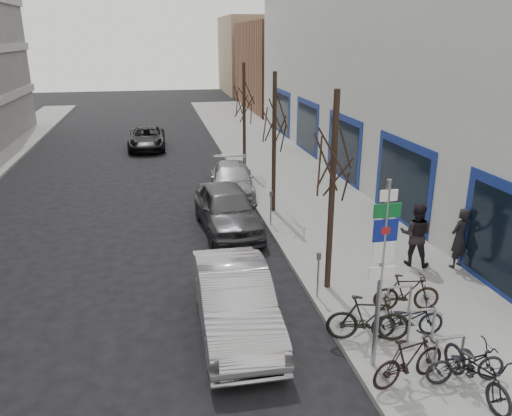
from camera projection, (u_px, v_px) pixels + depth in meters
name	position (u px, v px, depth m)	size (l,w,h in m)	color
ground	(261.00, 385.00, 10.12)	(120.00, 120.00, 0.00)	black
sidewalk_east	(319.00, 209.00, 20.20)	(5.00, 70.00, 0.15)	slate
commercial_building	(512.00, 70.00, 26.49)	(20.00, 32.00, 10.00)	#B7B7B2
brick_building_far	(307.00, 66.00, 48.31)	(12.00, 14.00, 8.00)	brown
tan_building_far	(276.00, 55.00, 62.14)	(13.00, 12.00, 9.00)	#937A5B
highway_sign_pole	(382.00, 265.00, 9.75)	(0.55, 0.10, 4.20)	gray
bike_rack	(422.00, 321.00, 11.17)	(0.66, 2.26, 0.83)	gray
tree_near	(334.00, 146.00, 12.51)	(1.80, 1.80, 5.50)	black
tree_mid	(274.00, 110.00, 18.53)	(1.80, 1.80, 5.50)	black
tree_far	(244.00, 92.00, 24.56)	(1.80, 1.80, 5.50)	black
meter_front	(318.00, 271.00, 13.00)	(0.10, 0.08, 1.27)	gray
meter_mid	(271.00, 205.00, 18.10)	(0.10, 0.08, 1.27)	gray
meter_back	(244.00, 168.00, 23.19)	(0.10, 0.08, 1.27)	gray
bike_near_left	(478.00, 367.00, 9.50)	(0.58, 1.93, 1.18)	black
bike_near_right	(409.00, 360.00, 9.80)	(0.52, 1.75, 1.06)	black
bike_mid_curb	(408.00, 316.00, 11.35)	(0.52, 1.71, 1.05)	black
bike_mid_inner	(368.00, 318.00, 11.17)	(0.56, 1.89, 1.15)	black
bike_far_curb	(466.00, 360.00, 9.83)	(0.50, 1.64, 1.00)	black
bike_far_inner	(407.00, 292.00, 12.42)	(0.50, 1.69, 1.03)	black
parked_car_front	(235.00, 301.00, 11.78)	(1.66, 4.77, 1.57)	#ABAAB0
parked_car_mid	(227.00, 209.00, 17.94)	(1.95, 4.84, 1.65)	#434348
parked_car_back	(232.00, 180.00, 22.15)	(1.88, 4.63, 1.34)	gray
lane_car	(147.00, 138.00, 31.19)	(2.20, 4.78, 1.33)	black
pedestrian_near	(460.00, 238.00, 14.68)	(0.67, 0.44, 1.84)	black
pedestrian_far	(416.00, 234.00, 14.84)	(0.72, 0.49, 1.96)	black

